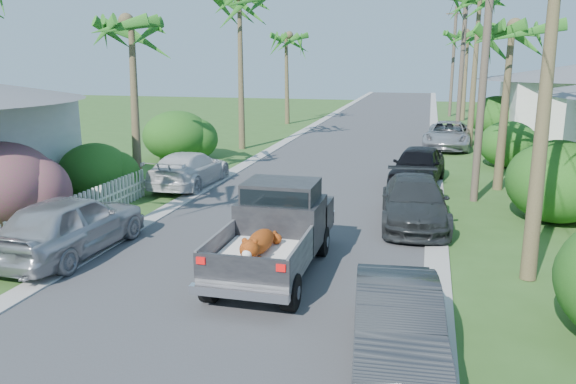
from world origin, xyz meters
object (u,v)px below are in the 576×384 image
(parked_car_rn, at_px, (397,325))
(palm_r_b, at_px, (512,27))
(utility_pole_c, at_px, (462,63))
(utility_pole_d, at_px, (453,61))
(parked_car_rf, at_px, (418,166))
(parked_car_rd, at_px, (448,135))
(utility_pole_b, at_px, (484,67))
(palm_l_b, at_px, (129,22))
(palm_r_d, at_px, (468,33))
(parked_car_rm, at_px, (414,202))
(parked_car_lf, at_px, (189,169))
(pickup_truck, at_px, (278,227))
(palm_l_d, at_px, (287,36))
(parked_car_ln, at_px, (70,225))

(parked_car_rn, distance_m, palm_r_b, 14.82)
(utility_pole_c, relative_size, utility_pole_d, 1.00)
(parked_car_rf, bearing_deg, parked_car_rd, 89.70)
(parked_car_rn, xyz_separation_m, parked_car_rf, (0.00, 13.71, 0.09))
(utility_pole_d, bearing_deg, utility_pole_b, -90.00)
(palm_r_b, bearing_deg, palm_l_b, -167.38)
(parked_car_rf, distance_m, palm_r_b, 6.01)
(palm_r_b, height_order, utility_pole_d, utility_pole_d)
(palm_l_b, height_order, palm_r_d, palm_r_d)
(parked_car_rm, xyz_separation_m, parked_car_lf, (-8.63, 3.07, -0.01))
(pickup_truck, xyz_separation_m, parked_car_rn, (3.00, -3.67, -0.36))
(palm_l_d, distance_m, palm_r_b, 23.08)
(parked_car_ln, bearing_deg, pickup_truck, -173.02)
(parked_car_rd, relative_size, palm_l_b, 0.70)
(parked_car_rm, bearing_deg, palm_l_b, 162.86)
(palm_r_b, height_order, palm_r_d, palm_r_d)
(parked_car_rd, bearing_deg, utility_pole_b, -81.63)
(pickup_truck, relative_size, utility_pole_c, 0.57)
(utility_pole_b, bearing_deg, parked_car_rd, 92.88)
(parked_car_ln, height_order, utility_pole_b, utility_pole_b)
(parked_car_lf, distance_m, utility_pole_b, 11.31)
(utility_pole_c, height_order, utility_pole_d, same)
(palm_r_d, height_order, utility_pole_b, utility_pole_b)
(pickup_truck, xyz_separation_m, parked_car_rf, (3.00, 10.04, -0.26))
(parked_car_lf, bearing_deg, palm_l_d, -85.39)
(palm_r_d, bearing_deg, parked_car_rm, -95.39)
(pickup_truck, bearing_deg, parked_car_rm, 55.75)
(palm_l_b, height_order, utility_pole_d, utility_pole_d)
(parked_car_rm, relative_size, palm_l_b, 0.64)
(parked_car_rd, height_order, palm_r_b, palm_r_b)
(palm_l_b, bearing_deg, parked_car_rm, -12.89)
(pickup_truck, relative_size, utility_pole_d, 0.57)
(parked_car_rd, bearing_deg, parked_car_rf, -92.68)
(palm_r_b, bearing_deg, parked_car_rn, -102.51)
(parked_car_rm, bearing_deg, parked_car_rd, 80.65)
(palm_l_b, bearing_deg, parked_car_rf, 17.07)
(parked_car_rf, height_order, palm_l_b, palm_l_b)
(pickup_truck, distance_m, palm_l_d, 30.20)
(pickup_truck, relative_size, palm_l_d, 0.66)
(pickup_truck, relative_size, parked_car_lf, 1.10)
(palm_l_b, bearing_deg, utility_pole_d, 68.20)
(pickup_truck, relative_size, palm_r_b, 0.71)
(parked_car_ln, xyz_separation_m, palm_r_b, (11.33, 10.29, 5.16))
(utility_pole_d, bearing_deg, palm_r_b, -87.95)
(parked_car_lf, height_order, utility_pole_b, utility_pole_b)
(palm_l_d, xyz_separation_m, palm_r_d, (13.00, 6.00, 0.29))
(parked_car_rm, bearing_deg, parked_car_lf, 156.18)
(parked_car_rn, relative_size, utility_pole_b, 0.44)
(parked_car_rd, relative_size, utility_pole_d, 0.58)
(parked_car_lf, height_order, utility_pole_d, utility_pole_d)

